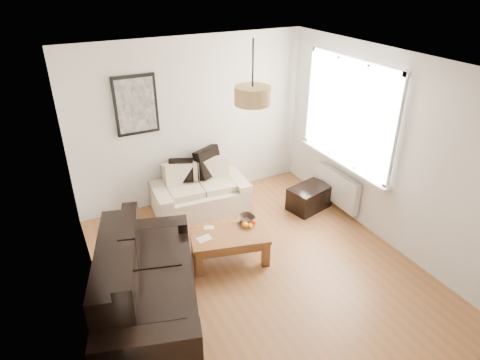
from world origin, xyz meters
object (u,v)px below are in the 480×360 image
sofa_leather (148,279)px  ottoman (309,198)px  coffee_table (230,247)px  loveseat_cream (200,189)px

sofa_leather → ottoman: size_ratio=3.14×
coffee_table → sofa_leather: bearing=-161.3°
sofa_leather → loveseat_cream: bearing=-20.7°
coffee_table → ottoman: bearing=19.8°
sofa_leather → coffee_table: 1.27m
coffee_table → ottoman: size_ratio=1.52×
loveseat_cream → ottoman: 1.74m
sofa_leather → ottoman: bearing=-54.4°
ottoman → coffee_table: bearing=-160.2°
coffee_table → ottoman: 1.81m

